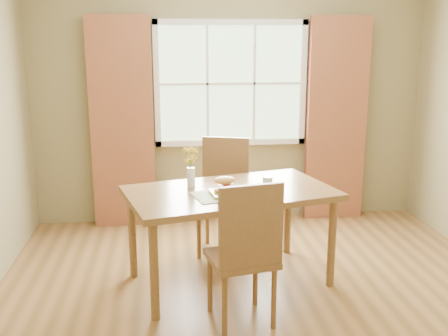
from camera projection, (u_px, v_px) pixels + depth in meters
room at (263, 126)px, 3.78m from camera, size 4.24×3.84×2.74m
window at (231, 84)px, 5.55m from camera, size 1.62×0.06×1.32m
curtain_left at (122, 124)px, 5.44m from camera, size 0.65×0.08×2.20m
curtain_right at (337, 120)px, 5.69m from camera, size 0.65×0.08×2.20m
dining_table at (230, 200)px, 4.20m from camera, size 1.80×1.30×0.79m
chair_near at (246, 249)px, 3.55m from camera, size 0.52×0.52×1.06m
chair_far at (224, 190)px, 4.91m from camera, size 0.55×0.55×1.07m
placemat at (223, 195)px, 4.03m from camera, size 0.52×0.43×0.01m
plate at (227, 194)px, 4.04m from camera, size 0.28×0.28×0.01m
croissant_sandwich at (225, 185)px, 4.02m from camera, size 0.19×0.15×0.13m
water_glass at (267, 184)px, 4.13m from camera, size 0.08×0.08×0.12m
flower_vase at (191, 163)px, 4.20m from camera, size 0.14×0.14×0.34m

